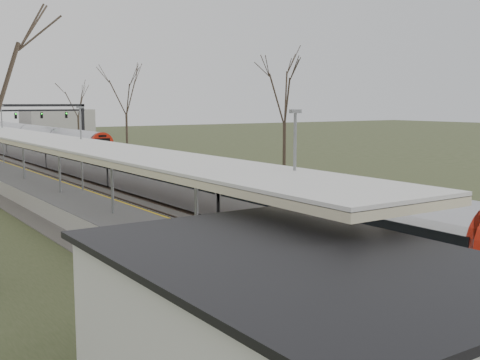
# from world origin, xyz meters

# --- Properties ---
(track_bed) EXTENTS (24.00, 160.00, 0.22)m
(track_bed) POSITION_xyz_m (0.26, 55.00, 0.06)
(track_bed) COLOR #474442
(track_bed) RESTS_ON ground
(platform) EXTENTS (3.50, 69.00, 1.00)m
(platform) POSITION_xyz_m (-9.05, 37.50, 0.50)
(platform) COLOR #9E9B93
(platform) RESTS_ON ground
(canopy) EXTENTS (4.10, 50.00, 3.11)m
(canopy) POSITION_xyz_m (-9.05, 32.99, 3.93)
(canopy) COLOR slate
(canopy) RESTS_ON platform
(station_building) EXTENTS (6.00, 9.00, 3.20)m
(station_building) POSITION_xyz_m (-12.50, 8.00, 1.60)
(station_building) COLOR silver
(station_building) RESTS_ON ground
(signal_gantry) EXTENTS (21.00, 0.59, 6.08)m
(signal_gantry) POSITION_xyz_m (0.29, 84.99, 4.91)
(signal_gantry) COLOR black
(signal_gantry) RESTS_ON ground
(tree_east_far) EXTENTS (5.00, 5.00, 10.30)m
(tree_east_far) POSITION_xyz_m (14.00, 42.00, 7.29)
(tree_east_far) COLOR #2D231C
(tree_east_far) RESTS_ON ground
(train_near) EXTENTS (2.62, 90.21, 3.05)m
(train_near) POSITION_xyz_m (-2.50, 54.70, 1.48)
(train_near) COLOR #A4A6AE
(train_near) RESTS_ON ground
(train_far) EXTENTS (2.62, 75.21, 3.05)m
(train_far) POSITION_xyz_m (4.50, 99.41, 1.48)
(train_far) COLOR #A4A6AE
(train_far) RESTS_ON ground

